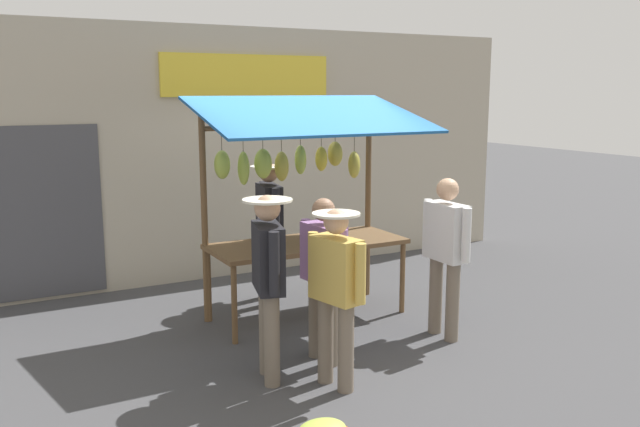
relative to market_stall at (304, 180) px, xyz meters
The scene contains 8 objects.
ground_plane 1.57m from the market_stall, 95.44° to the left, with size 40.00×40.00×0.00m, color #424244.
street_backdrop 2.13m from the market_stall, 88.70° to the right, with size 9.00×0.30×3.40m.
market_stall is the anchor object (origin of this frame).
vendor_with_sunhat 0.89m from the market_stall, 80.13° to the right, with size 0.44×0.71×1.70m.
shopper_in_striped_shirt 1.50m from the market_stall, 70.54° to the left, with size 0.27×0.68×1.58m.
shopper_with_shopping_bag 1.87m from the market_stall, 52.68° to the left, with size 0.43×0.69×1.68m.
shopper_with_ponytail 1.73m from the market_stall, 126.41° to the left, with size 0.23×0.71×1.68m.
shopper_in_grey_tee 2.04m from the market_stall, 70.82° to the left, with size 0.41×0.67×1.58m.
Camera 1 is at (3.42, 6.58, 2.56)m, focal length 37.96 mm.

